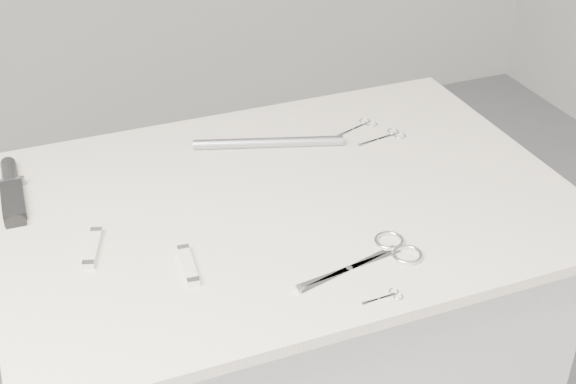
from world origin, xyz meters
name	(u,v)px	position (x,y,z in m)	size (l,w,h in m)	color
display_board	(284,202)	(0.00, 0.00, 0.91)	(1.00, 0.70, 0.02)	beige
large_shears	(381,255)	(0.08, -0.22, 0.92)	(0.22, 0.10, 0.01)	silver
embroidery_scissors_a	(361,126)	(0.24, 0.19, 0.92)	(0.10, 0.06, 0.00)	silver
embroidery_scissors_b	(388,136)	(0.27, 0.13, 0.92)	(0.11, 0.05, 0.00)	silver
tiny_scissors	(387,297)	(0.04, -0.31, 0.92)	(0.07, 0.03, 0.00)	silver
sheathed_knife	(11,188)	(-0.44, 0.20, 0.93)	(0.04, 0.20, 0.02)	black
pocket_knife_a	(93,248)	(-0.34, -0.03, 0.93)	(0.05, 0.10, 0.01)	silver
pocket_knife_b	(188,265)	(-0.21, -0.13, 0.93)	(0.03, 0.10, 0.01)	silver
metal_rail	(268,143)	(0.04, 0.18, 0.93)	(0.02, 0.02, 0.29)	#95989D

